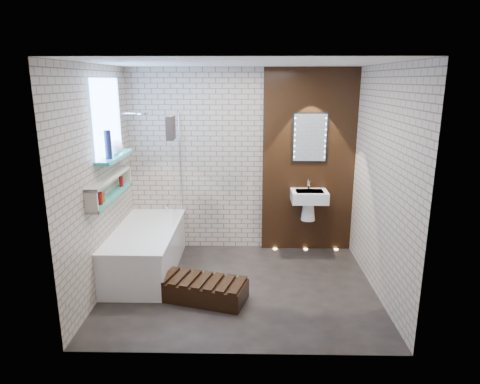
{
  "coord_description": "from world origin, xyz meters",
  "views": [
    {
      "loc": [
        0.1,
        -4.69,
        2.42
      ],
      "look_at": [
        0.0,
        0.15,
        1.15
      ],
      "focal_mm": 31.9,
      "sensor_mm": 36.0,
      "label": 1
    }
  ],
  "objects_px": {
    "bathtub": "(146,249)",
    "washbasin": "(309,200)",
    "led_mirror": "(310,138)",
    "bath_screen": "(176,168)",
    "walnut_step": "(202,290)"
  },
  "relations": [
    {
      "from": "bathtub",
      "to": "washbasin",
      "type": "bearing_deg",
      "value": 16.01
    },
    {
      "from": "washbasin",
      "to": "led_mirror",
      "type": "xyz_separation_m",
      "value": [
        0.0,
        0.16,
        0.86
      ]
    },
    {
      "from": "bath_screen",
      "to": "bathtub",
      "type": "bearing_deg",
      "value": -128.9
    },
    {
      "from": "bath_screen",
      "to": "walnut_step",
      "type": "xyz_separation_m",
      "value": [
        0.45,
        -1.19,
        -1.17
      ]
    },
    {
      "from": "bath_screen",
      "to": "led_mirror",
      "type": "distance_m",
      "value": 1.89
    },
    {
      "from": "bathtub",
      "to": "washbasin",
      "type": "relative_size",
      "value": 3.0
    },
    {
      "from": "bathtub",
      "to": "led_mirror",
      "type": "distance_m",
      "value": 2.68
    },
    {
      "from": "bathtub",
      "to": "walnut_step",
      "type": "xyz_separation_m",
      "value": [
        0.81,
        -0.75,
        -0.18
      ]
    },
    {
      "from": "washbasin",
      "to": "walnut_step",
      "type": "xyz_separation_m",
      "value": [
        -1.37,
        -1.37,
        -0.68
      ]
    },
    {
      "from": "bathtub",
      "to": "bath_screen",
      "type": "xyz_separation_m",
      "value": [
        0.35,
        0.44,
        0.99
      ]
    },
    {
      "from": "walnut_step",
      "to": "bathtub",
      "type": "bearing_deg",
      "value": 137.08
    },
    {
      "from": "bath_screen",
      "to": "led_mirror",
      "type": "bearing_deg",
      "value": 10.66
    },
    {
      "from": "led_mirror",
      "to": "walnut_step",
      "type": "xyz_separation_m",
      "value": [
        -1.37,
        -1.53,
        -1.54
      ]
    },
    {
      "from": "bathtub",
      "to": "bath_screen",
      "type": "bearing_deg",
      "value": 51.1
    },
    {
      "from": "bath_screen",
      "to": "washbasin",
      "type": "xyz_separation_m",
      "value": [
        1.82,
        0.18,
        -0.49
      ]
    }
  ]
}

